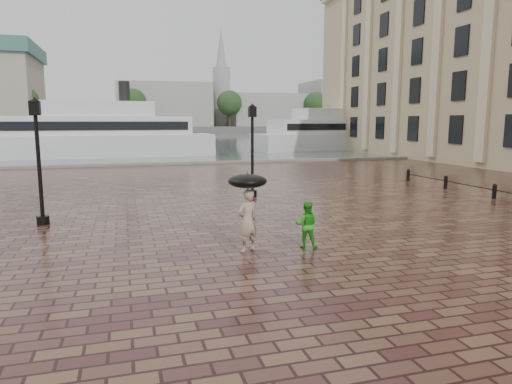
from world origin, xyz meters
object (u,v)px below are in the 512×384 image
(street_lamps, at_px, (82,151))
(adult_pedestrian, at_px, (248,221))
(ferry_near, at_px, (98,134))
(ferry_far, at_px, (335,133))
(child_pedestrian, at_px, (306,225))

(street_lamps, bearing_deg, adult_pedestrian, -64.00)
(street_lamps, bearing_deg, ferry_near, 91.38)
(street_lamps, distance_m, ferry_far, 43.08)
(ferry_near, relative_size, ferry_far, 1.06)
(adult_pedestrian, distance_m, child_pedestrian, 1.78)
(child_pedestrian, height_order, ferry_far, ferry_far)
(ferry_far, bearing_deg, adult_pedestrian, -127.55)
(child_pedestrian, height_order, ferry_near, ferry_near)
(street_lamps, distance_m, child_pedestrian, 13.00)
(ferry_far, bearing_deg, ferry_near, 179.76)
(street_lamps, xyz_separation_m, ferry_far, (28.62, 32.20, -0.14))
(street_lamps, relative_size, child_pedestrian, 11.19)
(child_pedestrian, distance_m, ferry_far, 48.19)
(street_lamps, relative_size, ferry_near, 0.64)
(adult_pedestrian, bearing_deg, ferry_near, -105.57)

